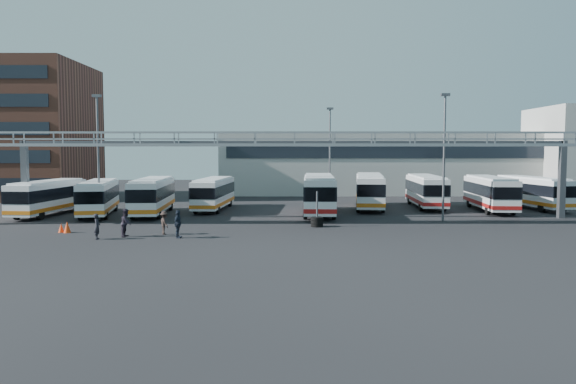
{
  "coord_description": "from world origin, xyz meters",
  "views": [
    {
      "loc": [
        -0.6,
        -37.89,
        5.72
      ],
      "look_at": [
        -0.5,
        6.0,
        2.42
      ],
      "focal_mm": 35.0,
      "sensor_mm": 36.0,
      "label": 1
    }
  ],
  "objects_px": {
    "bus_6": "(370,190)",
    "pedestrian_a": "(97,227)",
    "pedestrian_c": "(164,223)",
    "cone_left": "(67,227)",
    "pedestrian_b": "(126,223)",
    "bus_8": "(490,192)",
    "light_pole_back": "(330,150)",
    "bus_0": "(48,196)",
    "bus_1": "(99,196)",
    "bus_2": "(153,195)",
    "bus_9": "(532,191)",
    "bus_7": "(426,190)",
    "tire_stack": "(317,221)",
    "light_pole_left": "(98,150)",
    "pedestrian_d": "(178,224)",
    "bus_5": "(319,193)",
    "light_pole_mid": "(444,150)",
    "bus_3": "(214,192)",
    "cone_right": "(61,228)"
  },
  "relations": [
    {
      "from": "bus_1",
      "to": "cone_right",
      "type": "relative_size",
      "value": 16.22
    },
    {
      "from": "cone_left",
      "to": "light_pole_back",
      "type": "bearing_deg",
      "value": 47.18
    },
    {
      "from": "bus_6",
      "to": "pedestrian_a",
      "type": "bearing_deg",
      "value": -130.17
    },
    {
      "from": "pedestrian_c",
      "to": "bus_2",
      "type": "bearing_deg",
      "value": -14.11
    },
    {
      "from": "cone_left",
      "to": "bus_0",
      "type": "bearing_deg",
      "value": 118.67
    },
    {
      "from": "bus_0",
      "to": "bus_5",
      "type": "bearing_deg",
      "value": 7.01
    },
    {
      "from": "bus_1",
      "to": "bus_2",
      "type": "distance_m",
      "value": 4.62
    },
    {
      "from": "bus_7",
      "to": "bus_9",
      "type": "bearing_deg",
      "value": -2.01
    },
    {
      "from": "bus_9",
      "to": "light_pole_left",
      "type": "bearing_deg",
      "value": -176.45
    },
    {
      "from": "light_pole_mid",
      "to": "pedestrian_b",
      "type": "xyz_separation_m",
      "value": [
        -23.2,
        -8.12,
        -4.8
      ]
    },
    {
      "from": "light_pole_back",
      "to": "pedestrian_c",
      "type": "height_order",
      "value": "light_pole_back"
    },
    {
      "from": "light_pole_mid",
      "to": "bus_9",
      "type": "bearing_deg",
      "value": 40.21
    },
    {
      "from": "pedestrian_a",
      "to": "cone_left",
      "type": "height_order",
      "value": "pedestrian_a"
    },
    {
      "from": "light_pole_mid",
      "to": "bus_1",
      "type": "bearing_deg",
      "value": 172.2
    },
    {
      "from": "light_pole_left",
      "to": "pedestrian_d",
      "type": "height_order",
      "value": "light_pole_left"
    },
    {
      "from": "bus_9",
      "to": "bus_1",
      "type": "bearing_deg",
      "value": 179.14
    },
    {
      "from": "pedestrian_a",
      "to": "light_pole_back",
      "type": "bearing_deg",
      "value": -42.88
    },
    {
      "from": "bus_2",
      "to": "bus_5",
      "type": "relative_size",
      "value": 0.93
    },
    {
      "from": "bus_7",
      "to": "bus_8",
      "type": "relative_size",
      "value": 0.99
    },
    {
      "from": "bus_3",
      "to": "bus_7",
      "type": "height_order",
      "value": "bus_7"
    },
    {
      "from": "bus_0",
      "to": "bus_8",
      "type": "bearing_deg",
      "value": 10.29
    },
    {
      "from": "light_pole_mid",
      "to": "light_pole_back",
      "type": "bearing_deg",
      "value": 118.07
    },
    {
      "from": "cone_left",
      "to": "cone_right",
      "type": "relative_size",
      "value": 1.25
    },
    {
      "from": "pedestrian_c",
      "to": "bus_0",
      "type": "bearing_deg",
      "value": 17.33
    },
    {
      "from": "pedestrian_c",
      "to": "cone_left",
      "type": "height_order",
      "value": "pedestrian_c"
    },
    {
      "from": "bus_7",
      "to": "pedestrian_d",
      "type": "relative_size",
      "value": 5.81
    },
    {
      "from": "bus_3",
      "to": "tire_stack",
      "type": "xyz_separation_m",
      "value": [
        9.23,
        -11.72,
        -1.23
      ]
    },
    {
      "from": "bus_2",
      "to": "bus_8",
      "type": "distance_m",
      "value": 31.07
    },
    {
      "from": "bus_6",
      "to": "bus_0",
      "type": "bearing_deg",
      "value": -162.16
    },
    {
      "from": "cone_left",
      "to": "bus_5",
      "type": "bearing_deg",
      "value": 31.49
    },
    {
      "from": "cone_left",
      "to": "tire_stack",
      "type": "xyz_separation_m",
      "value": [
        17.46,
        3.01,
        0.05
      ]
    },
    {
      "from": "pedestrian_b",
      "to": "bus_6",
      "type": "bearing_deg",
      "value": -41.83
    },
    {
      "from": "bus_7",
      "to": "tire_stack",
      "type": "relative_size",
      "value": 4.01
    },
    {
      "from": "pedestrian_a",
      "to": "bus_9",
      "type": "bearing_deg",
      "value": -70.68
    },
    {
      "from": "bus_1",
      "to": "bus_3",
      "type": "distance_m",
      "value": 10.44
    },
    {
      "from": "light_pole_mid",
      "to": "bus_9",
      "type": "relative_size",
      "value": 0.97
    },
    {
      "from": "bus_7",
      "to": "pedestrian_a",
      "type": "bearing_deg",
      "value": -139.4
    },
    {
      "from": "bus_0",
      "to": "pedestrian_c",
      "type": "relative_size",
      "value": 6.46
    },
    {
      "from": "bus_2",
      "to": "bus_9",
      "type": "distance_m",
      "value": 36.15
    },
    {
      "from": "pedestrian_b",
      "to": "bus_8",
      "type": "bearing_deg",
      "value": -57.55
    },
    {
      "from": "light_pole_left",
      "to": "bus_9",
      "type": "xyz_separation_m",
      "value": [
        39.34,
        8.59,
        -4.0
      ]
    },
    {
      "from": "bus_5",
      "to": "light_pole_back",
      "type": "bearing_deg",
      "value": 82.77
    },
    {
      "from": "bus_0",
      "to": "bus_9",
      "type": "distance_m",
      "value": 45.15
    },
    {
      "from": "bus_1",
      "to": "bus_2",
      "type": "bearing_deg",
      "value": -3.7
    },
    {
      "from": "light_pole_left",
      "to": "bus_3",
      "type": "height_order",
      "value": "light_pole_left"
    },
    {
      "from": "light_pole_back",
      "to": "bus_9",
      "type": "height_order",
      "value": "light_pole_back"
    },
    {
      "from": "pedestrian_b",
      "to": "bus_5",
      "type": "bearing_deg",
      "value": -41.69
    },
    {
      "from": "bus_5",
      "to": "cone_left",
      "type": "xyz_separation_m",
      "value": [
        -18.07,
        -11.07,
        -1.53
      ]
    },
    {
      "from": "bus_8",
      "to": "cone_left",
      "type": "relative_size",
      "value": 13.63
    },
    {
      "from": "bus_6",
      "to": "pedestrian_c",
      "type": "bearing_deg",
      "value": -127.46
    }
  ]
}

